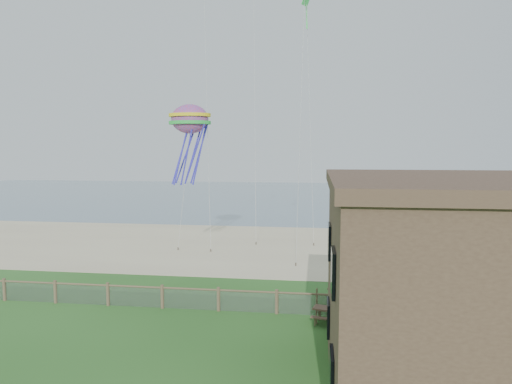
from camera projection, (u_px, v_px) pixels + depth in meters
ground at (185, 365)px, 17.53m from camera, size 160.00×160.00×0.00m
sand_beach at (259, 246)px, 39.24m from camera, size 72.00×20.00×0.02m
ocean at (290, 196)px, 82.66m from camera, size 160.00×68.00×0.02m
chainlink_fence at (219, 301)px, 23.40m from camera, size 36.20×0.20×1.25m
motel_deck at (494, 327)px, 20.70m from camera, size 15.00×2.00×0.50m
picnic_table at (332, 316)px, 21.66m from camera, size 2.03×1.72×0.74m
octopus_kite at (190, 142)px, 33.73m from camera, size 3.43×2.64×6.49m
kite_green at (307, 7)px, 33.90m from camera, size 1.82×1.60×2.23m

